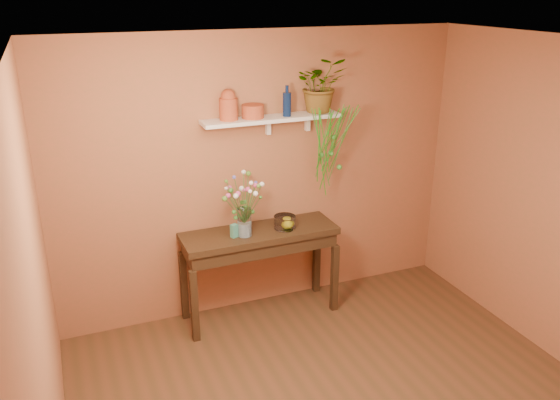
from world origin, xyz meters
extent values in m
plane|color=silver|center=(0.00, 0.00, 2.70)|extent=(4.00, 4.00, 0.00)
cube|color=#A55B3D|center=(0.00, 2.00, 1.35)|extent=(4.00, 0.04, 2.70)
cube|color=#A55B3D|center=(-2.00, 0.00, 1.35)|extent=(0.04, 4.00, 2.70)
cube|color=#392617|center=(-0.13, 1.74, 0.86)|extent=(1.47, 0.47, 0.06)
cube|color=#392617|center=(-0.13, 1.74, 0.77)|extent=(1.41, 0.44, 0.13)
cube|color=#392617|center=(-0.83, 1.54, 0.35)|extent=(0.06, 0.06, 0.70)
cube|color=#392617|center=(0.57, 1.54, 0.35)|extent=(0.06, 0.06, 0.70)
cube|color=#392617|center=(-0.83, 1.95, 0.35)|extent=(0.06, 0.06, 0.70)
cube|color=#392617|center=(0.57, 1.95, 0.35)|extent=(0.06, 0.06, 0.70)
cube|color=white|center=(0.05, 1.87, 1.92)|extent=(1.30, 0.24, 0.04)
cube|color=white|center=(0.05, 1.97, 1.83)|extent=(0.04, 0.05, 0.15)
cube|color=white|center=(0.45, 1.97, 1.83)|extent=(0.04, 0.05, 0.15)
cylinder|color=#B23B22|center=(-0.35, 1.89, 2.03)|extent=(0.20, 0.20, 0.19)
sphere|color=#B23B22|center=(-0.35, 1.89, 2.14)|extent=(0.13, 0.13, 0.13)
cylinder|color=#B23B22|center=(-0.13, 1.89, 2.00)|extent=(0.25, 0.25, 0.12)
cylinder|color=#0B1C42|center=(0.19, 1.84, 2.04)|extent=(0.09, 0.09, 0.21)
cylinder|color=#0B1C42|center=(0.19, 1.84, 2.18)|extent=(0.04, 0.04, 0.06)
imported|color=#37782A|center=(0.55, 1.90, 2.19)|extent=(0.53, 0.49, 0.51)
cylinder|color=#37782A|center=(0.61, 1.73, 1.70)|extent=(0.21, 0.10, 0.63)
cylinder|color=#208917|center=(0.74, 1.77, 1.70)|extent=(0.23, 0.12, 0.64)
cylinder|color=#208917|center=(0.49, 1.77, 1.73)|extent=(0.09, 0.12, 0.57)
cylinder|color=#37782A|center=(0.68, 1.73, 1.64)|extent=(0.11, 0.24, 0.75)
cylinder|color=#208917|center=(0.57, 1.70, 1.61)|extent=(0.10, 0.24, 0.82)
cylinder|color=#208917|center=(0.58, 1.71, 1.85)|extent=(0.06, 0.19, 0.34)
cylinder|color=#37782A|center=(0.62, 1.71, 1.82)|extent=(0.07, 0.23, 0.41)
cylinder|color=#208917|center=(0.69, 1.77, 1.77)|extent=(0.16, 0.09, 0.50)
cylinder|color=#208917|center=(0.51, 1.70, 1.71)|extent=(0.01, 0.31, 0.62)
cylinder|color=#37782A|center=(0.67, 1.69, 1.73)|extent=(0.23, 0.28, 0.59)
cylinder|color=#208917|center=(0.58, 1.73, 1.81)|extent=(0.12, 0.16, 0.41)
cylinder|color=#208917|center=(0.51, 1.66, 1.69)|extent=(0.13, 0.38, 0.66)
cylinder|color=#37782A|center=(0.69, 1.80, 1.74)|extent=(0.10, 0.05, 0.56)
cylinder|color=#208917|center=(0.46, 1.73, 1.64)|extent=(0.10, 0.23, 0.75)
cylinder|color=#208917|center=(0.52, 1.74, 1.70)|extent=(0.15, 0.05, 0.64)
cylinder|color=#37782A|center=(0.50, 1.76, 1.62)|extent=(0.25, 0.07, 0.79)
cylinder|color=#208917|center=(0.58, 1.72, 1.75)|extent=(0.16, 0.22, 0.53)
cylinder|color=#208917|center=(0.48, 1.73, 1.58)|extent=(0.19, 0.10, 0.88)
cylinder|color=#37782A|center=(0.50, 1.73, 1.67)|extent=(0.01, 0.27, 0.71)
sphere|color=#37782A|center=(0.68, 1.72, 1.43)|extent=(0.05, 0.05, 0.05)
sphere|color=#37782A|center=(0.51, 1.77, 1.56)|extent=(0.05, 0.05, 0.05)
sphere|color=#37782A|center=(0.63, 1.76, 1.72)|extent=(0.05, 0.05, 0.05)
sphere|color=#37782A|center=(0.59, 1.73, 1.57)|extent=(0.05, 0.05, 0.05)
cylinder|color=white|center=(-0.30, 1.69, 1.03)|extent=(0.13, 0.13, 0.27)
cylinder|color=silver|center=(-0.30, 1.69, 0.96)|extent=(0.12, 0.12, 0.13)
cylinder|color=#386B28|center=(-0.29, 1.60, 1.25)|extent=(0.02, 0.18, 0.43)
sphere|color=white|center=(-0.28, 1.51, 1.46)|extent=(0.04, 0.04, 0.04)
cylinder|color=#386B28|center=(-0.27, 1.60, 1.19)|extent=(0.05, 0.18, 0.33)
sphere|color=white|center=(-0.24, 1.52, 1.36)|extent=(0.05, 0.05, 0.05)
cylinder|color=#386B28|center=(-0.29, 1.66, 1.20)|extent=(0.03, 0.07, 0.33)
sphere|color=#D9478B|center=(-0.28, 1.63, 1.36)|extent=(0.05, 0.05, 0.05)
cylinder|color=#386B28|center=(-0.24, 1.64, 1.21)|extent=(0.12, 0.09, 0.36)
sphere|color=olive|center=(-0.18, 1.60, 1.39)|extent=(0.04, 0.04, 0.04)
cylinder|color=#386B28|center=(-0.23, 1.66, 1.15)|extent=(0.14, 0.06, 0.24)
sphere|color=#37782A|center=(-0.16, 1.63, 1.27)|extent=(0.03, 0.03, 0.03)
cylinder|color=#386B28|center=(-0.21, 1.68, 1.21)|extent=(0.17, 0.02, 0.35)
sphere|color=white|center=(-0.13, 1.67, 1.38)|extent=(0.05, 0.05, 0.05)
cylinder|color=#386B28|center=(-0.24, 1.69, 1.20)|extent=(0.12, 0.01, 0.34)
sphere|color=#D9478B|center=(-0.18, 1.68, 1.37)|extent=(0.04, 0.04, 0.04)
cylinder|color=#386B28|center=(-0.22, 1.74, 1.20)|extent=(0.15, 0.11, 0.33)
sphere|color=#615FCB|center=(-0.15, 1.78, 1.36)|extent=(0.03, 0.03, 0.03)
cylinder|color=#386B28|center=(-0.25, 1.75, 1.24)|extent=(0.10, 0.13, 0.42)
sphere|color=olive|center=(-0.20, 1.81, 1.45)|extent=(0.05, 0.05, 0.05)
cylinder|color=#386B28|center=(-0.28, 1.74, 1.17)|extent=(0.04, 0.11, 0.27)
sphere|color=#D9478B|center=(-0.26, 1.79, 1.30)|extent=(0.04, 0.04, 0.04)
cylinder|color=#386B28|center=(-0.27, 1.75, 1.25)|extent=(0.05, 0.13, 0.44)
sphere|color=white|center=(-0.25, 1.81, 1.47)|extent=(0.04, 0.04, 0.04)
cylinder|color=#386B28|center=(-0.28, 1.75, 1.17)|extent=(0.03, 0.13, 0.28)
sphere|color=white|center=(-0.27, 1.81, 1.31)|extent=(0.05, 0.05, 0.05)
cylinder|color=#386B28|center=(-0.34, 1.76, 1.18)|extent=(0.09, 0.16, 0.29)
sphere|color=#D9478B|center=(-0.38, 1.84, 1.32)|extent=(0.05, 0.05, 0.05)
cylinder|color=#386B28|center=(-0.36, 1.74, 1.22)|extent=(0.13, 0.13, 0.37)
sphere|color=olive|center=(-0.42, 1.80, 1.40)|extent=(0.04, 0.04, 0.04)
cylinder|color=#386B28|center=(-0.35, 1.71, 1.18)|extent=(0.11, 0.06, 0.30)
sphere|color=#37782A|center=(-0.40, 1.74, 1.33)|extent=(0.05, 0.05, 0.05)
cylinder|color=#386B28|center=(-0.36, 1.74, 1.19)|extent=(0.14, 0.11, 0.31)
sphere|color=white|center=(-0.43, 1.79, 1.34)|extent=(0.03, 0.03, 0.03)
cylinder|color=#386B28|center=(-0.37, 1.69, 1.17)|extent=(0.15, 0.01, 0.28)
sphere|color=#D9478B|center=(-0.44, 1.69, 1.31)|extent=(0.05, 0.05, 0.05)
cylinder|color=#386B28|center=(-0.34, 1.67, 1.26)|extent=(0.10, 0.03, 0.45)
sphere|color=#615FCB|center=(-0.39, 1.66, 1.48)|extent=(0.03, 0.03, 0.03)
cylinder|color=#386B28|center=(-0.39, 1.66, 1.17)|extent=(0.20, 0.07, 0.28)
sphere|color=olive|center=(-0.49, 1.63, 1.30)|extent=(0.05, 0.05, 0.05)
cylinder|color=#386B28|center=(-0.33, 1.65, 1.19)|extent=(0.08, 0.08, 0.31)
sphere|color=#D9478B|center=(-0.37, 1.61, 1.34)|extent=(0.05, 0.05, 0.05)
cylinder|color=#386B28|center=(-0.36, 1.61, 1.19)|extent=(0.12, 0.17, 0.33)
sphere|color=white|center=(-0.42, 1.53, 1.35)|extent=(0.05, 0.05, 0.05)
cylinder|color=#386B28|center=(-0.30, 1.57, 1.22)|extent=(0.02, 0.23, 0.37)
sphere|color=white|center=(-0.31, 1.46, 1.40)|extent=(0.03, 0.03, 0.03)
sphere|color=#37782A|center=(-0.40, 1.65, 1.16)|extent=(0.04, 0.04, 0.04)
sphere|color=#37782A|center=(-0.22, 1.69, 1.12)|extent=(0.04, 0.04, 0.04)
sphere|color=#37782A|center=(-0.26, 1.72, 1.15)|extent=(0.04, 0.04, 0.04)
sphere|color=#37782A|center=(-0.26, 1.78, 1.19)|extent=(0.04, 0.04, 0.04)
sphere|color=#37782A|center=(-0.28, 1.80, 1.17)|extent=(0.04, 0.04, 0.04)
sphere|color=#37782A|center=(-0.38, 1.69, 1.09)|extent=(0.04, 0.04, 0.04)
cylinder|color=white|center=(0.11, 1.71, 0.96)|extent=(0.20, 0.20, 0.12)
cylinder|color=white|center=(0.11, 1.71, 0.90)|extent=(0.20, 0.20, 0.01)
sphere|color=yellow|center=(0.13, 1.70, 0.94)|extent=(0.08, 0.08, 0.08)
cube|color=teal|center=(-0.39, 1.69, 0.96)|extent=(0.08, 0.07, 0.13)
camera|label=1|loc=(-1.81, -2.90, 3.05)|focal=36.74mm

